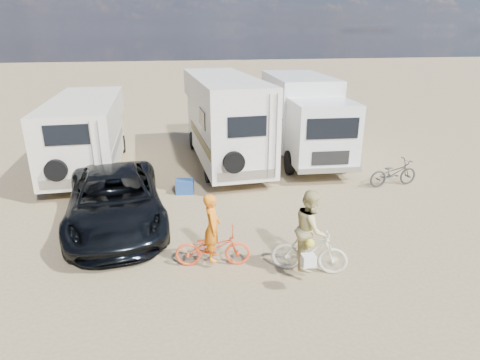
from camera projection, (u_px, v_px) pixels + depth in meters
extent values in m
plane|color=#957F59|center=(260.00, 236.00, 11.00)|extent=(140.00, 140.00, 0.00)
imported|color=black|center=(115.00, 199.00, 11.44)|extent=(3.12, 5.77, 1.54)
imported|color=#E3461C|center=(213.00, 248.00, 9.51)|extent=(1.83, 0.85, 0.92)
imported|color=beige|center=(309.00, 252.00, 9.22)|extent=(1.79, 1.11, 1.04)
imported|color=orange|center=(212.00, 234.00, 9.38)|extent=(0.47, 0.64, 1.63)
imported|color=tan|center=(310.00, 236.00, 9.08)|extent=(0.98, 1.09, 1.84)
imported|color=#282A28|center=(393.00, 173.00, 14.43)|extent=(1.89, 0.79, 0.97)
cube|color=navy|center=(185.00, 187.00, 13.85)|extent=(0.65, 0.52, 0.48)
cube|color=brown|center=(238.00, 175.00, 15.18)|extent=(0.57, 0.57, 0.36)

